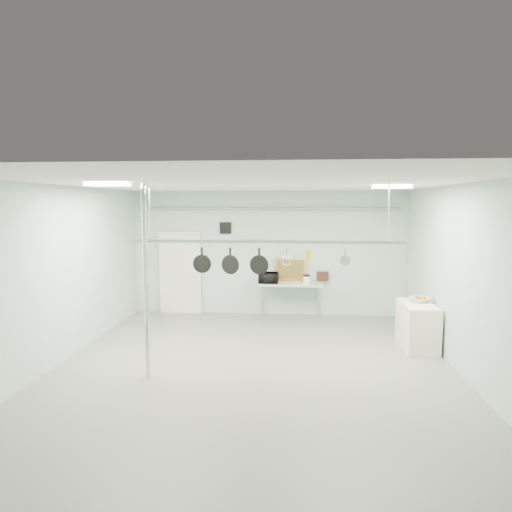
# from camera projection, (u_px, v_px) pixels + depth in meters

# --- Properties ---
(floor) EXTENTS (8.00, 8.00, 0.00)m
(floor) POSITION_uv_depth(u_px,v_px,m) (254.00, 367.00, 8.01)
(floor) COLOR gray
(floor) RESTS_ON ground
(ceiling) EXTENTS (7.00, 8.00, 0.02)m
(ceiling) POSITION_uv_depth(u_px,v_px,m) (253.00, 184.00, 7.66)
(ceiling) COLOR silver
(ceiling) RESTS_ON back_wall
(back_wall) EXTENTS (7.00, 0.02, 3.20)m
(back_wall) POSITION_uv_depth(u_px,v_px,m) (268.00, 253.00, 11.79)
(back_wall) COLOR #A4C4B9
(back_wall) RESTS_ON floor
(right_wall) EXTENTS (0.02, 8.00, 3.20)m
(right_wall) POSITION_uv_depth(u_px,v_px,m) (463.00, 280.00, 7.53)
(right_wall) COLOR #A4C4B9
(right_wall) RESTS_ON floor
(door) EXTENTS (1.10, 0.10, 2.20)m
(door) POSITION_uv_depth(u_px,v_px,m) (180.00, 273.00, 12.00)
(door) COLOR silver
(door) RESTS_ON floor
(wall_vent) EXTENTS (0.30, 0.04, 0.30)m
(wall_vent) POSITION_uv_depth(u_px,v_px,m) (225.00, 228.00, 11.79)
(wall_vent) COLOR black
(wall_vent) RESTS_ON back_wall
(conduit_pipe) EXTENTS (6.60, 0.07, 0.07)m
(conduit_pipe) POSITION_uv_depth(u_px,v_px,m) (268.00, 209.00, 11.57)
(conduit_pipe) COLOR gray
(conduit_pipe) RESTS_ON back_wall
(chrome_pole) EXTENTS (0.08, 0.08, 3.20)m
(chrome_pole) POSITION_uv_depth(u_px,v_px,m) (146.00, 282.00, 7.39)
(chrome_pole) COLOR silver
(chrome_pole) RESTS_ON floor
(prep_table) EXTENTS (1.60, 0.70, 0.91)m
(prep_table) POSITION_uv_depth(u_px,v_px,m) (291.00, 285.00, 11.43)
(prep_table) COLOR #A2BEB0
(prep_table) RESTS_ON floor
(side_cabinet) EXTENTS (0.60, 1.20, 0.90)m
(side_cabinet) POSITION_uv_depth(u_px,v_px,m) (417.00, 326.00, 9.08)
(side_cabinet) COLOR silver
(side_cabinet) RESTS_ON floor
(pot_rack) EXTENTS (4.80, 0.06, 1.00)m
(pot_rack) POSITION_uv_depth(u_px,v_px,m) (266.00, 240.00, 8.04)
(pot_rack) COLOR #B7B7BC
(pot_rack) RESTS_ON ceiling
(light_panel_left) EXTENTS (0.65, 0.30, 0.05)m
(light_panel_left) POSITION_uv_depth(u_px,v_px,m) (107.00, 184.00, 7.06)
(light_panel_left) COLOR white
(light_panel_left) RESTS_ON ceiling
(light_panel_right) EXTENTS (0.65, 0.30, 0.05)m
(light_panel_right) POSITION_uv_depth(u_px,v_px,m) (392.00, 187.00, 8.05)
(light_panel_right) COLOR white
(light_panel_right) RESTS_ON ceiling
(microwave) EXTENTS (0.49, 0.34, 0.27)m
(microwave) POSITION_uv_depth(u_px,v_px,m) (268.00, 278.00, 11.36)
(microwave) COLOR black
(microwave) RESTS_ON prep_table
(coffee_canister) EXTENTS (0.19, 0.19, 0.20)m
(coffee_canister) POSITION_uv_depth(u_px,v_px,m) (306.00, 280.00, 11.21)
(coffee_canister) COLOR silver
(coffee_canister) RESTS_ON prep_table
(painting_large) EXTENTS (0.78, 0.13, 0.58)m
(painting_large) POSITION_uv_depth(u_px,v_px,m) (291.00, 270.00, 11.69)
(painting_large) COLOR #CE7837
(painting_large) RESTS_ON prep_table
(painting_small) EXTENTS (0.30, 0.09, 0.25)m
(painting_small) POSITION_uv_depth(u_px,v_px,m) (323.00, 276.00, 11.64)
(painting_small) COLOR black
(painting_small) RESTS_ON prep_table
(fruit_bowl) EXTENTS (0.52, 0.52, 0.10)m
(fruit_bowl) POSITION_uv_depth(u_px,v_px,m) (420.00, 300.00, 9.16)
(fruit_bowl) COLOR silver
(fruit_bowl) RESTS_ON side_cabinet
(skillet_left) EXTENTS (0.33, 0.07, 0.46)m
(skillet_left) POSITION_uv_depth(u_px,v_px,m) (202.00, 260.00, 8.19)
(skillet_left) COLOR black
(skillet_left) RESTS_ON pot_rack
(skillet_mid) EXTENTS (0.35, 0.18, 0.48)m
(skillet_mid) POSITION_uv_depth(u_px,v_px,m) (230.00, 261.00, 8.14)
(skillet_mid) COLOR black
(skillet_mid) RESTS_ON pot_rack
(skillet_right) EXTENTS (0.35, 0.14, 0.48)m
(skillet_right) POSITION_uv_depth(u_px,v_px,m) (259.00, 261.00, 8.10)
(skillet_right) COLOR black
(skillet_right) RESTS_ON pot_rack
(whisk) EXTENTS (0.20, 0.20, 0.35)m
(whisk) POSITION_uv_depth(u_px,v_px,m) (286.00, 258.00, 8.05)
(whisk) COLOR #A4A4A8
(whisk) RESTS_ON pot_rack
(grater) EXTENTS (0.08, 0.02, 0.21)m
(grater) POSITION_uv_depth(u_px,v_px,m) (308.00, 254.00, 8.01)
(grater) COLOR gold
(grater) RESTS_ON pot_rack
(saucepan) EXTENTS (0.19, 0.15, 0.29)m
(saucepan) POSITION_uv_depth(u_px,v_px,m) (345.00, 257.00, 7.96)
(saucepan) COLOR silver
(saucepan) RESTS_ON pot_rack
(fruit_cluster) EXTENTS (0.24, 0.24, 0.09)m
(fruit_cluster) POSITION_uv_depth(u_px,v_px,m) (420.00, 298.00, 9.16)
(fruit_cluster) COLOR #9B290E
(fruit_cluster) RESTS_ON fruit_bowl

